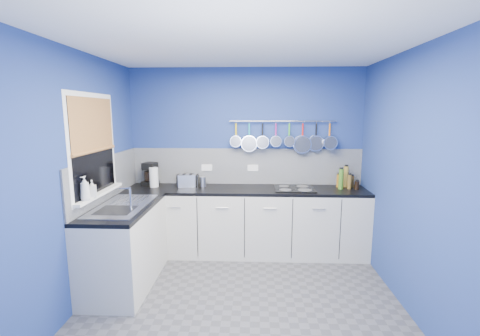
# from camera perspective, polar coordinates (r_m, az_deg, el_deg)

# --- Properties ---
(floor) EXTENTS (3.20, 3.00, 0.02)m
(floor) POSITION_cam_1_polar(r_m,az_deg,el_deg) (3.64, 0.31, -22.07)
(floor) COLOR #47474C
(floor) RESTS_ON ground
(ceiling) EXTENTS (3.20, 3.00, 0.02)m
(ceiling) POSITION_cam_1_polar(r_m,az_deg,el_deg) (3.16, 0.35, 20.73)
(ceiling) COLOR white
(ceiling) RESTS_ON ground
(wall_back) EXTENTS (3.20, 0.02, 2.50)m
(wall_back) POSITION_cam_1_polar(r_m,az_deg,el_deg) (4.65, 1.01, 1.55)
(wall_back) COLOR navy
(wall_back) RESTS_ON ground
(wall_front) EXTENTS (3.20, 0.02, 2.50)m
(wall_front) POSITION_cam_1_polar(r_m,az_deg,el_deg) (1.72, -1.59, -12.64)
(wall_front) COLOR navy
(wall_front) RESTS_ON ground
(wall_left) EXTENTS (0.02, 3.00, 2.50)m
(wall_left) POSITION_cam_1_polar(r_m,az_deg,el_deg) (3.60, -26.21, -1.81)
(wall_left) COLOR navy
(wall_left) RESTS_ON ground
(wall_right) EXTENTS (0.02, 3.00, 2.50)m
(wall_right) POSITION_cam_1_polar(r_m,az_deg,el_deg) (3.50, 27.72, -2.23)
(wall_right) COLOR navy
(wall_right) RESTS_ON ground
(backsplash_back) EXTENTS (3.20, 0.02, 0.50)m
(backsplash_back) POSITION_cam_1_polar(r_m,az_deg,el_deg) (4.65, 1.00, 0.29)
(backsplash_back) COLOR #A1A2A5
(backsplash_back) RESTS_ON wall_back
(backsplash_left) EXTENTS (0.02, 1.80, 0.50)m
(backsplash_left) POSITION_cam_1_polar(r_m,az_deg,el_deg) (4.14, -21.91, -1.56)
(backsplash_left) COLOR #A1A2A5
(backsplash_left) RESTS_ON wall_left
(cabinet_run_back) EXTENTS (3.20, 0.60, 0.86)m
(cabinet_run_back) POSITION_cam_1_polar(r_m,az_deg,el_deg) (4.54, 0.88, -9.30)
(cabinet_run_back) COLOR beige
(cabinet_run_back) RESTS_ON ground
(worktop_back) EXTENTS (3.20, 0.60, 0.04)m
(worktop_back) POSITION_cam_1_polar(r_m,az_deg,el_deg) (4.42, 0.90, -3.77)
(worktop_back) COLOR black
(worktop_back) RESTS_ON cabinet_run_back
(cabinet_run_left) EXTENTS (0.60, 1.20, 0.86)m
(cabinet_run_left) POSITION_cam_1_polar(r_m,az_deg,el_deg) (3.96, -19.16, -12.75)
(cabinet_run_left) COLOR beige
(cabinet_run_left) RESTS_ON ground
(worktop_left) EXTENTS (0.60, 1.20, 0.04)m
(worktop_left) POSITION_cam_1_polar(r_m,az_deg,el_deg) (3.82, -19.53, -6.48)
(worktop_left) COLOR black
(worktop_left) RESTS_ON cabinet_run_left
(window_frame) EXTENTS (0.01, 1.00, 1.10)m
(window_frame) POSITION_cam_1_polar(r_m,az_deg,el_deg) (3.81, -23.94, 3.49)
(window_frame) COLOR white
(window_frame) RESTS_ON wall_left
(window_glass) EXTENTS (0.01, 0.90, 1.00)m
(window_glass) POSITION_cam_1_polar(r_m,az_deg,el_deg) (3.81, -23.87, 3.49)
(window_glass) COLOR black
(window_glass) RESTS_ON wall_left
(bamboo_blind) EXTENTS (0.01, 0.90, 0.55)m
(bamboo_blind) POSITION_cam_1_polar(r_m,az_deg,el_deg) (3.79, -24.00, 6.88)
(bamboo_blind) COLOR #B6713D
(bamboo_blind) RESTS_ON wall_left
(window_sill) EXTENTS (0.10, 0.98, 0.03)m
(window_sill) POSITION_cam_1_polar(r_m,az_deg,el_deg) (3.88, -23.10, -4.08)
(window_sill) COLOR white
(window_sill) RESTS_ON wall_left
(sink_unit) EXTENTS (0.50, 0.95, 0.01)m
(sink_unit) POSITION_cam_1_polar(r_m,az_deg,el_deg) (3.81, -19.55, -6.13)
(sink_unit) COLOR silver
(sink_unit) RESTS_ON worktop_left
(mixer_tap) EXTENTS (0.12, 0.08, 0.26)m
(mixer_tap) POSITION_cam_1_polar(r_m,az_deg,el_deg) (3.56, -18.34, -5.06)
(mixer_tap) COLOR silver
(mixer_tap) RESTS_ON worktop_left
(socket_left) EXTENTS (0.15, 0.01, 0.09)m
(socket_left) POSITION_cam_1_polar(r_m,az_deg,el_deg) (4.68, -5.74, 0.07)
(socket_left) COLOR white
(socket_left) RESTS_ON backsplash_back
(socket_right) EXTENTS (0.15, 0.01, 0.09)m
(socket_right) POSITION_cam_1_polar(r_m,az_deg,el_deg) (4.64, 2.24, 0.01)
(socket_right) COLOR white
(socket_right) RESTS_ON backsplash_back
(pot_rail) EXTENTS (1.45, 0.02, 0.02)m
(pot_rail) POSITION_cam_1_polar(r_m,az_deg,el_deg) (4.56, 7.37, 8.00)
(pot_rail) COLOR silver
(pot_rail) RESTS_ON wall_back
(soap_bottle_a) EXTENTS (0.11, 0.11, 0.24)m
(soap_bottle_a) POSITION_cam_1_polar(r_m,az_deg,el_deg) (3.56, -25.17, -3.18)
(soap_bottle_a) COLOR white
(soap_bottle_a) RESTS_ON window_sill
(soap_bottle_b) EXTENTS (0.10, 0.10, 0.17)m
(soap_bottle_b) POSITION_cam_1_polar(r_m,az_deg,el_deg) (3.69, -24.13, -3.22)
(soap_bottle_b) COLOR white
(soap_bottle_b) RESTS_ON window_sill
(paper_towel) EXTENTS (0.13, 0.13, 0.26)m
(paper_towel) POSITION_cam_1_polar(r_m,az_deg,el_deg) (4.62, -14.61, -1.55)
(paper_towel) COLOR white
(paper_towel) RESTS_ON worktop_back
(coffee_maker) EXTENTS (0.22, 0.23, 0.32)m
(coffee_maker) POSITION_cam_1_polar(r_m,az_deg,el_deg) (4.72, -15.28, -1.03)
(coffee_maker) COLOR black
(coffee_maker) RESTS_ON worktop_back
(toaster) EXTENTS (0.28, 0.19, 0.17)m
(toaster) POSITION_cam_1_polar(r_m,az_deg,el_deg) (4.56, -9.00, -2.14)
(toaster) COLOR silver
(toaster) RESTS_ON worktop_back
(canister) EXTENTS (0.11, 0.11, 0.13)m
(canister) POSITION_cam_1_polar(r_m,az_deg,el_deg) (4.54, -6.44, -2.34)
(canister) COLOR silver
(canister) RESTS_ON worktop_back
(hob) EXTENTS (0.52, 0.46, 0.01)m
(hob) POSITION_cam_1_polar(r_m,az_deg,el_deg) (4.43, 9.30, -3.51)
(hob) COLOR black
(hob) RESTS_ON worktop_back
(pan_0) EXTENTS (0.16, 0.09, 0.35)m
(pan_0) POSITION_cam_1_polar(r_m,az_deg,el_deg) (4.55, -0.70, 5.86)
(pan_0) COLOR silver
(pan_0) RESTS_ON pot_rail
(pan_1) EXTENTS (0.23, 0.07, 0.42)m
(pan_1) POSITION_cam_1_polar(r_m,az_deg,el_deg) (4.55, 1.59, 5.45)
(pan_1) COLOR silver
(pan_1) RESTS_ON pot_rail
(pan_2) EXTENTS (0.18, 0.12, 0.37)m
(pan_2) POSITION_cam_1_polar(r_m,az_deg,el_deg) (4.55, 3.89, 5.73)
(pan_2) COLOR silver
(pan_2) RESTS_ON pot_rail
(pan_3) EXTENTS (0.16, 0.09, 0.35)m
(pan_3) POSITION_cam_1_polar(r_m,az_deg,el_deg) (4.55, 6.19, 5.84)
(pan_3) COLOR silver
(pan_3) RESTS_ON pot_rail
(pan_4) EXTENTS (0.15, 0.11, 0.34)m
(pan_4) POSITION_cam_1_polar(r_m,az_deg,el_deg) (4.57, 8.47, 5.83)
(pan_4) COLOR silver
(pan_4) RESTS_ON pot_rail
(pan_5) EXTENTS (0.25, 0.06, 0.44)m
(pan_5) POSITION_cam_1_polar(r_m,az_deg,el_deg) (4.60, 10.71, 5.20)
(pan_5) COLOR silver
(pan_5) RESTS_ON pot_rail
(pan_6) EXTENTS (0.22, 0.05, 0.41)m
(pan_6) POSITION_cam_1_polar(r_m,az_deg,el_deg) (4.62, 12.95, 5.34)
(pan_6) COLOR silver
(pan_6) RESTS_ON pot_rail
(pan_7) EXTENTS (0.19, 0.12, 0.38)m
(pan_7) POSITION_cam_1_polar(r_m,az_deg,el_deg) (4.66, 15.16, 5.46)
(pan_7) COLOR silver
(pan_7) RESTS_ON pot_rail
(condiment_0) EXTENTS (0.06, 0.06, 0.16)m
(condiment_0) POSITION_cam_1_polar(r_m,az_deg,el_deg) (4.71, 18.70, -2.22)
(condiment_0) COLOR brown
(condiment_0) RESTS_ON worktop_back
(condiment_1) EXTENTS (0.06, 0.06, 0.28)m
(condiment_1) POSITION_cam_1_polar(r_m,az_deg,el_deg) (4.68, 17.77, -1.43)
(condiment_1) COLOR olive
(condiment_1) RESTS_ON worktop_back
(condiment_2) EXTENTS (0.05, 0.05, 0.17)m
(condiment_2) POSITION_cam_1_polar(r_m,az_deg,el_deg) (4.67, 16.59, -2.11)
(condiment_2) COLOR #8C5914
(condiment_2) RESTS_ON worktop_back
(condiment_3) EXTENTS (0.06, 0.06, 0.11)m
(condiment_3) POSITION_cam_1_polar(r_m,az_deg,el_deg) (4.61, 19.49, -2.83)
(condiment_3) COLOR black
(condiment_3) RESTS_ON worktop_back
(condiment_4) EXTENTS (0.06, 0.06, 0.19)m
(condiment_4) POSITION_cam_1_polar(r_m,az_deg,el_deg) (4.60, 18.32, -2.28)
(condiment_4) COLOR brown
(condiment_4) RESTS_ON worktop_back
(condiment_5) EXTENTS (0.06, 0.06, 0.27)m
(condiment_5) POSITION_cam_1_polar(r_m,az_deg,el_deg) (4.54, 17.01, -1.83)
(condiment_5) COLOR #3F721E
(condiment_5) RESTS_ON worktop_back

